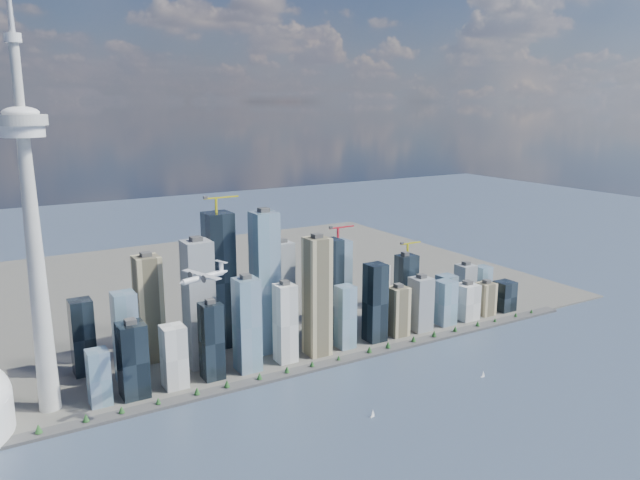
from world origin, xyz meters
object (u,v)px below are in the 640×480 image
airplane (204,276)px  sailboat_west (373,414)px  needle_tower (32,224)px  sailboat_east (483,375)px

airplane → sailboat_west: airplane is taller
sailboat_west → needle_tower: bearing=132.4°
sailboat_east → sailboat_west: bearing=-176.5°
needle_tower → airplane: bearing=-36.0°
airplane → sailboat_east: size_ratio=6.95×
needle_tower → sailboat_east: (532.71, -203.89, -232.68)m
airplane → needle_tower: bearing=125.5°
sailboat_west → sailboat_east: 198.25m
needle_tower → sailboat_west: bearing=-33.0°
needle_tower → sailboat_east: 616.03m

